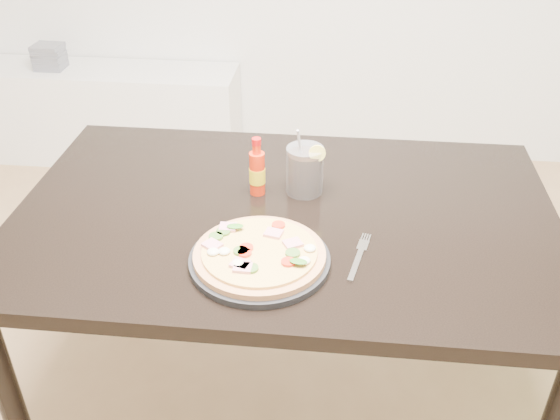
# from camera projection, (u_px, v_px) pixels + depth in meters

# --- Properties ---
(dining_table) EXTENTS (1.40, 0.90, 0.75)m
(dining_table) POSITION_uv_depth(u_px,v_px,m) (285.00, 237.00, 1.66)
(dining_table) COLOR black
(dining_table) RESTS_ON ground
(plate) EXTENTS (0.32, 0.32, 0.02)m
(plate) POSITION_uv_depth(u_px,v_px,m) (260.00, 260.00, 1.42)
(plate) COLOR black
(plate) RESTS_ON dining_table
(pizza) EXTENTS (0.30, 0.30, 0.03)m
(pizza) POSITION_uv_depth(u_px,v_px,m) (259.00, 253.00, 1.41)
(pizza) COLOR tan
(pizza) RESTS_ON plate
(hot_sauce_bottle) EXTENTS (0.05, 0.05, 0.16)m
(hot_sauce_bottle) POSITION_uv_depth(u_px,v_px,m) (257.00, 172.00, 1.66)
(hot_sauce_bottle) COLOR red
(hot_sauce_bottle) RESTS_ON dining_table
(cola_cup) EXTENTS (0.10, 0.10, 0.19)m
(cola_cup) POSITION_uv_depth(u_px,v_px,m) (305.00, 171.00, 1.66)
(cola_cup) COLOR black
(cola_cup) RESTS_ON dining_table
(fork) EXTENTS (0.06, 0.19, 0.00)m
(fork) POSITION_uv_depth(u_px,v_px,m) (359.00, 255.00, 1.45)
(fork) COLOR silver
(fork) RESTS_ON dining_table
(media_console) EXTENTS (1.40, 0.34, 0.50)m
(media_console) POSITION_uv_depth(u_px,v_px,m) (107.00, 114.00, 3.34)
(media_console) COLOR white
(media_console) RESTS_ON ground
(cd_stack) EXTENTS (0.14, 0.12, 0.13)m
(cd_stack) POSITION_uv_depth(u_px,v_px,m) (49.00, 57.00, 3.17)
(cd_stack) COLOR slate
(cd_stack) RESTS_ON media_console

